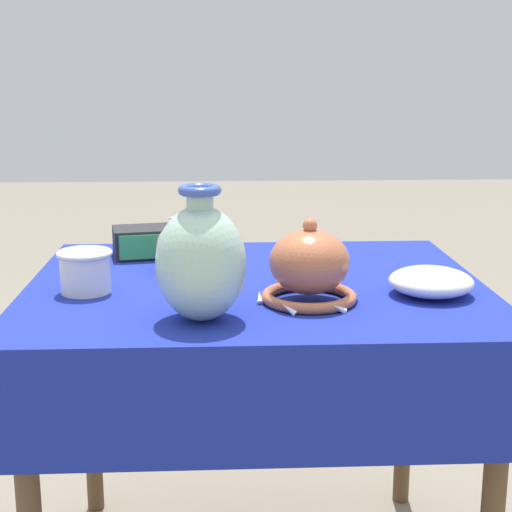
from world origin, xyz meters
TOP-DOWN VIEW (x-y plane):
  - display_table at (0.00, -0.02)m, footprint 0.96×0.80m
  - vase_tall_bulbous at (-0.11, -0.26)m, footprint 0.16×0.16m
  - vase_dome_bell at (0.10, -0.16)m, footprint 0.20×0.19m
  - mosaic_tile_box at (-0.26, 0.25)m, footprint 0.17×0.14m
  - bowl_shallow_porcelain at (0.35, -0.12)m, footprint 0.17×0.17m
  - cup_wide_ivory at (-0.35, -0.07)m, footprint 0.11×0.11m
  - jar_round_rose at (-0.17, 0.10)m, footprint 0.10×0.10m

SIDE VIEW (x-z plane):
  - display_table at x=0.00m, z-range 0.28..1.01m
  - bowl_shallow_porcelain at x=0.35m, z-range 0.73..0.78m
  - mosaic_tile_box at x=-0.26m, z-range 0.73..0.80m
  - cup_wide_ivory at x=-0.35m, z-range 0.73..0.82m
  - jar_round_rose at x=-0.17m, z-range 0.72..0.84m
  - vase_dome_bell at x=0.10m, z-range 0.71..0.88m
  - vase_tall_bulbous at x=-0.11m, z-range 0.71..0.96m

